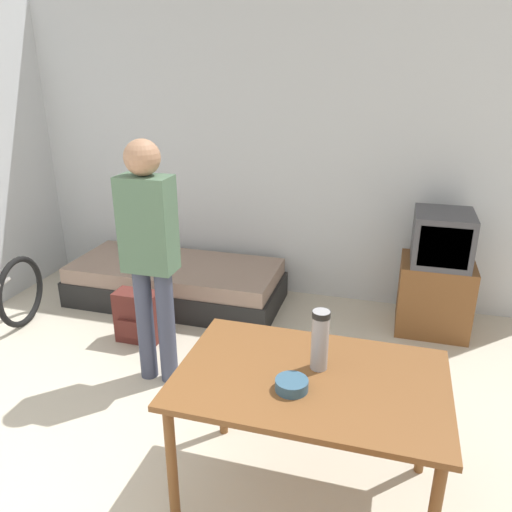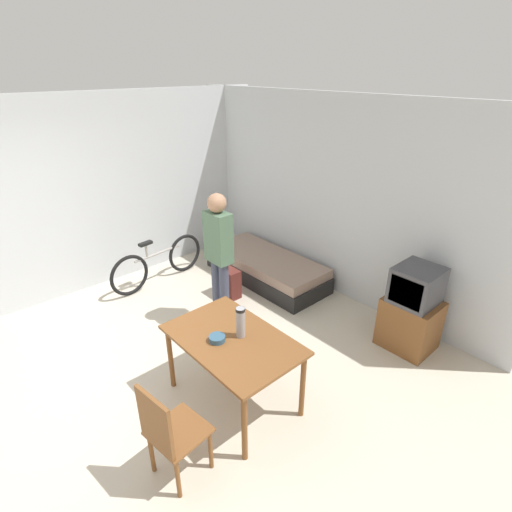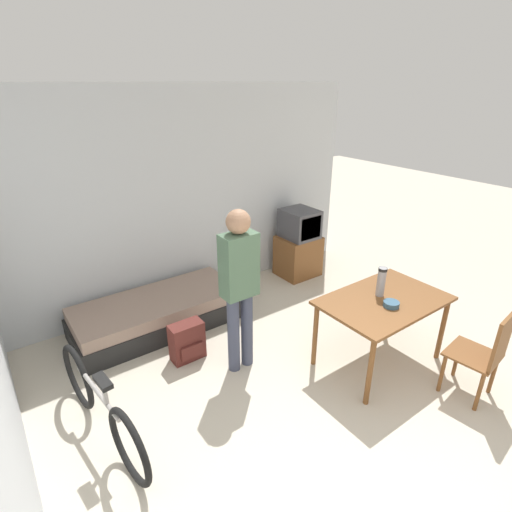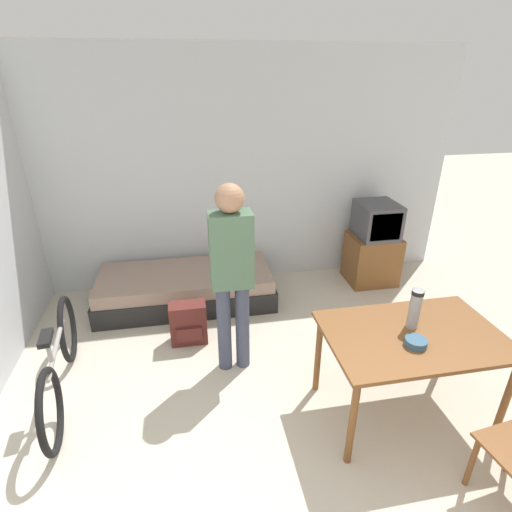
{
  "view_description": "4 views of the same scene",
  "coord_description": "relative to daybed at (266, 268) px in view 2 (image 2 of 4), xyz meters",
  "views": [
    {
      "loc": [
        1.27,
        -1.03,
        2.1
      ],
      "look_at": [
        0.43,
        1.95,
        0.91
      ],
      "focal_mm": 35.0,
      "sensor_mm": 36.0,
      "label": 1
    },
    {
      "loc": [
        3.32,
        -0.88,
        2.99
      ],
      "look_at": [
        0.3,
        1.83,
        1.04
      ],
      "focal_mm": 28.0,
      "sensor_mm": 36.0,
      "label": 2
    },
    {
      "loc": [
        -2.04,
        -1.1,
        2.71
      ],
      "look_at": [
        0.13,
        1.92,
        1.07
      ],
      "focal_mm": 28.0,
      "sensor_mm": 36.0,
      "label": 3
    },
    {
      "loc": [
        -0.54,
        -1.15,
        2.45
      ],
      "look_at": [
        0.01,
        1.85,
        1.01
      ],
      "focal_mm": 28.0,
      "sensor_mm": 36.0,
      "label": 4
    }
  ],
  "objects": [
    {
      "name": "ground_plane",
      "position": [
        0.62,
        -2.87,
        -0.19
      ],
      "size": [
        20.0,
        20.0,
        0.0
      ],
      "primitive_type": "plane",
      "color": "beige"
    },
    {
      "name": "wall_back",
      "position": [
        0.62,
        0.53,
        1.16
      ],
      "size": [
        5.35,
        0.06,
        2.7
      ],
      "color": "silver",
      "rests_on": "ground_plane"
    },
    {
      "name": "wall_left",
      "position": [
        -1.59,
        -1.18,
        1.16
      ],
      "size": [
        0.06,
        4.36,
        2.7
      ],
      "color": "silver",
      "rests_on": "ground_plane"
    },
    {
      "name": "daybed",
      "position": [
        0.0,
        0.0,
        0.0
      ],
      "size": [
        1.95,
        0.84,
        0.38
      ],
      "color": "black",
      "rests_on": "ground_plane"
    },
    {
      "name": "tv",
      "position": [
        2.28,
        0.11,
        0.29
      ],
      "size": [
        0.57,
        0.5,
        1.02
      ],
      "color": "brown",
      "rests_on": "ground_plane"
    },
    {
      "name": "dining_table",
      "position": [
        1.6,
        -1.93,
        0.47
      ],
      "size": [
        1.26,
        0.81,
        0.74
      ],
      "color": "brown",
      "rests_on": "ground_plane"
    },
    {
      "name": "wooden_chair",
      "position": [
        1.91,
        -2.81,
        0.32
      ],
      "size": [
        0.46,
        0.46,
        0.92
      ],
      "color": "brown",
      "rests_on": "ground_plane"
    },
    {
      "name": "bicycle",
      "position": [
        -1.01,
        -1.27,
        0.13
      ],
      "size": [
        0.23,
        1.6,
        0.71
      ],
      "color": "black",
      "rests_on": "ground_plane"
    },
    {
      "name": "person_standing",
      "position": [
        0.39,
        -1.17,
        0.8
      ],
      "size": [
        0.34,
        0.23,
        1.68
      ],
      "color": "#3D4256",
      "rests_on": "ground_plane"
    },
    {
      "name": "thermos_flask",
      "position": [
        1.62,
        -1.85,
        0.72
      ],
      "size": [
        0.09,
        0.09,
        0.3
      ],
      "color": "#99999E",
      "rests_on": "dining_table"
    },
    {
      "name": "mate_bowl",
      "position": [
        1.53,
        -2.06,
        0.58
      ],
      "size": [
        0.15,
        0.15,
        0.05
      ],
      "color": "#335670",
      "rests_on": "dining_table"
    },
    {
      "name": "backpack",
      "position": [
        0.01,
        -0.74,
        0.02
      ],
      "size": [
        0.35,
        0.21,
        0.42
      ],
      "color": "#56231E",
      "rests_on": "ground_plane"
    }
  ]
}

